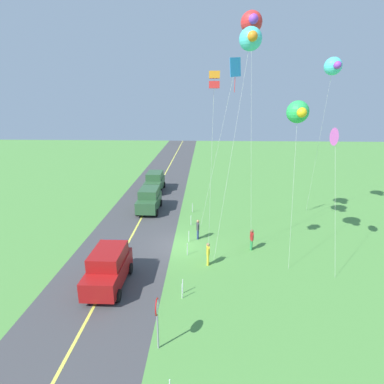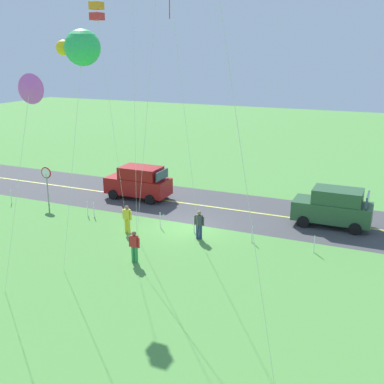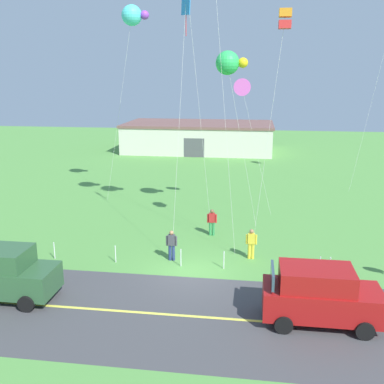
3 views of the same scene
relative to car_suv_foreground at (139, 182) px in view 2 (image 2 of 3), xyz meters
name	(u,v)px [view 2 (image 2 of 3)]	position (x,y,z in m)	size (l,w,h in m)	color
ground_plane	(188,228)	(-5.41, 3.75, -1.20)	(120.00, 120.00, 0.10)	#549342
asphalt_road	(214,207)	(-5.41, -0.25, -1.15)	(120.00, 7.00, 0.00)	#424244
road_centre_stripe	(214,207)	(-5.41, -0.25, -1.15)	(120.00, 0.16, 0.00)	#E5E04C
car_suv_foreground	(139,182)	(0.00, 0.00, 0.00)	(4.40, 2.12, 2.24)	maroon
car_parked_west_near	(334,207)	(-12.98, 0.16, 0.00)	(4.40, 2.12, 2.24)	#2D5633
stop_sign	(47,178)	(4.80, 3.65, 0.65)	(0.76, 0.08, 2.56)	gray
person_adult_near	(134,246)	(-4.98, 9.11, -0.29)	(0.58, 0.22, 1.60)	#338C4C
person_adult_companion	(127,218)	(-2.64, 5.91, -0.29)	(0.58, 0.22, 1.60)	yellow
person_child_watcher	(199,224)	(-6.66, 5.13, -0.29)	(0.58, 0.22, 1.60)	navy
kite_blue_mid	(97,12)	(-1.47, 6.07, 10.49)	(1.45, 0.56, 12.12)	silver
kite_green_far	(81,48)	(-4.32, 11.41, 8.77)	(2.72, 1.40, 10.63)	silver
kite_purple_back	(30,90)	(-3.56, 13.60, 7.30)	(2.74, 0.39, 9.04)	silver
fence_post_0	(314,244)	(-12.68, 4.45, -0.70)	(0.05, 0.05, 0.90)	silver
fence_post_1	(252,234)	(-9.42, 4.45, -0.70)	(0.05, 0.05, 0.90)	silver
fence_post_2	(194,225)	(-6.07, 4.45, -0.70)	(0.05, 0.05, 0.90)	silver
fence_post_3	(160,220)	(-3.93, 4.45, -0.70)	(0.05, 0.05, 0.90)	silver
fence_post_4	(88,209)	(1.10, 4.45, -0.70)	(0.05, 0.05, 0.90)	silver
fence_post_5	(94,210)	(0.64, 4.45, -0.70)	(0.05, 0.05, 0.90)	silver
fence_post_6	(11,197)	(7.25, 4.45, -0.70)	(0.05, 0.05, 0.90)	silver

